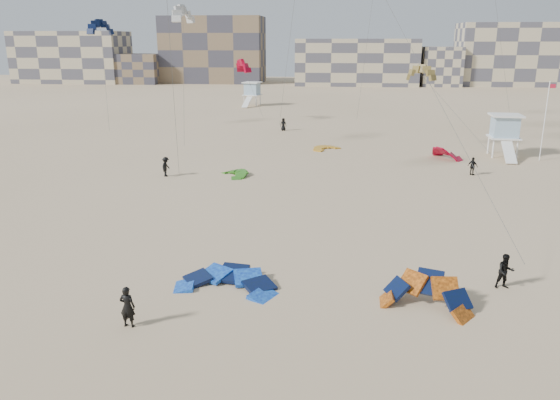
# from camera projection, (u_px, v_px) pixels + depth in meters

# --- Properties ---
(ground) EXTENTS (320.00, 320.00, 0.00)m
(ground) POSITION_uv_depth(u_px,v_px,m) (218.00, 301.00, 25.78)
(ground) COLOR #CBAF88
(ground) RESTS_ON ground
(kite_ground_blue) EXTENTS (5.57, 5.79, 2.18)m
(kite_ground_blue) POSITION_uv_depth(u_px,v_px,m) (226.00, 287.00, 27.19)
(kite_ground_blue) COLOR #2484F1
(kite_ground_blue) RESTS_ON ground
(kite_ground_orange) EXTENTS (5.26, 5.27, 4.10)m
(kite_ground_orange) POSITION_uv_depth(u_px,v_px,m) (425.00, 308.00, 25.13)
(kite_ground_orange) COLOR orange
(kite_ground_orange) RESTS_ON ground
(kite_ground_green) EXTENTS (4.33, 4.25, 1.55)m
(kite_ground_green) POSITION_uv_depth(u_px,v_px,m) (235.00, 175.00, 49.51)
(kite_ground_green) COLOR #318016
(kite_ground_green) RESTS_ON ground
(kite_ground_red_far) EXTENTS (5.00, 4.96, 3.54)m
(kite_ground_red_far) POSITION_uv_depth(u_px,v_px,m) (446.00, 158.00, 56.62)
(kite_ground_red_far) COLOR #B20016
(kite_ground_red_far) RESTS_ON ground
(kite_ground_yellow) EXTENTS (4.49, 4.50, 0.77)m
(kite_ground_yellow) POSITION_uv_depth(u_px,v_px,m) (326.00, 149.00, 61.31)
(kite_ground_yellow) COLOR orange
(kite_ground_yellow) RESTS_ON ground
(kitesurfer_main) EXTENTS (0.71, 0.50, 1.86)m
(kitesurfer_main) POSITION_uv_depth(u_px,v_px,m) (127.00, 307.00, 23.24)
(kitesurfer_main) COLOR black
(kitesurfer_main) RESTS_ON ground
(kitesurfer_b) EXTENTS (0.94, 0.77, 1.79)m
(kitesurfer_b) POSITION_uv_depth(u_px,v_px,m) (505.00, 271.00, 26.86)
(kitesurfer_b) COLOR black
(kitesurfer_b) RESTS_ON ground
(kitesurfer_c) EXTENTS (0.82, 1.23, 1.77)m
(kitesurfer_c) POSITION_uv_depth(u_px,v_px,m) (166.00, 167.00, 48.96)
(kitesurfer_c) COLOR black
(kitesurfer_c) RESTS_ON ground
(kitesurfer_d) EXTENTS (0.98, 0.94, 1.64)m
(kitesurfer_d) POSITION_uv_depth(u_px,v_px,m) (473.00, 166.00, 49.41)
(kitesurfer_d) COLOR black
(kitesurfer_d) RESTS_ON ground
(kitesurfer_e) EXTENTS (0.84, 0.56, 1.68)m
(kitesurfer_e) POSITION_uv_depth(u_px,v_px,m) (283.00, 124.00, 73.64)
(kitesurfer_e) COLOR black
(kitesurfer_e) RESTS_ON ground
(kitesurfer_f) EXTENTS (0.68, 1.74, 1.83)m
(kitesurfer_f) POSITION_uv_depth(u_px,v_px,m) (505.00, 126.00, 71.70)
(kitesurfer_f) COLOR black
(kitesurfer_f) RESTS_ON ground
(kite_fly_grey) EXTENTS (3.97, 4.93, 14.36)m
(kite_fly_grey) POSITION_uv_depth(u_px,v_px,m) (183.00, 16.00, 56.66)
(kite_fly_grey) COLOR white
(kite_fly_grey) RESTS_ON ground
(kite_fly_olive) EXTENTS (8.47, 8.63, 8.43)m
(kite_fly_olive) POSITION_uv_depth(u_px,v_px,m) (421.00, 74.00, 57.98)
(kite_fly_olive) COLOR olive
(kite_fly_olive) RESTS_ON ground
(kite_fly_navy) EXTENTS (5.39, 9.26, 13.47)m
(kite_fly_navy) POSITION_uv_depth(u_px,v_px,m) (100.00, 29.00, 70.97)
(kite_fly_navy) COLOR #060F3B
(kite_fly_navy) RESTS_ON ground
(kite_fly_red) EXTENTS (5.38, 4.83, 8.37)m
(kite_fly_red) POSITION_uv_depth(u_px,v_px,m) (243.00, 67.00, 79.01)
(kite_fly_red) COLOR #B20016
(kite_fly_red) RESTS_ON ground
(lifeguard_tower_near) EXTENTS (3.26, 6.07, 4.39)m
(lifeguard_tower_near) POSITION_uv_depth(u_px,v_px,m) (504.00, 136.00, 57.13)
(lifeguard_tower_near) COLOR white
(lifeguard_tower_near) RESTS_ON ground
(lifeguard_tower_far) EXTENTS (3.61, 6.22, 4.32)m
(lifeguard_tower_far) POSITION_uv_depth(u_px,v_px,m) (252.00, 94.00, 101.00)
(lifeguard_tower_far) COLOR white
(lifeguard_tower_far) RESTS_ON ground
(flagpole) EXTENTS (0.65, 0.10, 7.97)m
(flagpole) POSITION_uv_depth(u_px,v_px,m) (545.00, 120.00, 54.42)
(flagpole) COLOR white
(flagpole) RESTS_ON ground
(condo_west_a) EXTENTS (30.00, 15.00, 14.00)m
(condo_west_a) POSITION_uv_depth(u_px,v_px,m) (72.00, 57.00, 154.79)
(condo_west_a) COLOR #BCAD8A
(condo_west_a) RESTS_ON ground
(condo_west_b) EXTENTS (28.00, 14.00, 18.00)m
(condo_west_b) POSITION_uv_depth(u_px,v_px,m) (214.00, 50.00, 154.04)
(condo_west_b) COLOR brown
(condo_west_b) RESTS_ON ground
(condo_mid) EXTENTS (32.00, 16.00, 12.00)m
(condo_mid) POSITION_uv_depth(u_px,v_px,m) (356.00, 62.00, 147.07)
(condo_mid) COLOR #BCAD8A
(condo_mid) RESTS_ON ground
(condo_east) EXTENTS (26.00, 14.00, 16.00)m
(condo_east) POSITION_uv_depth(u_px,v_px,m) (508.00, 54.00, 144.42)
(condo_east) COLOR #BCAD8A
(condo_east) RESTS_ON ground
(condo_fill_left) EXTENTS (12.00, 10.00, 8.00)m
(condo_fill_left) POSITION_uv_depth(u_px,v_px,m) (139.00, 69.00, 151.73)
(condo_fill_left) COLOR brown
(condo_fill_left) RESTS_ON ground
(condo_fill_right) EXTENTS (10.00, 10.00, 10.00)m
(condo_fill_right) POSITION_uv_depth(u_px,v_px,m) (441.00, 66.00, 143.25)
(condo_fill_right) COLOR #BCAD8A
(condo_fill_right) RESTS_ON ground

